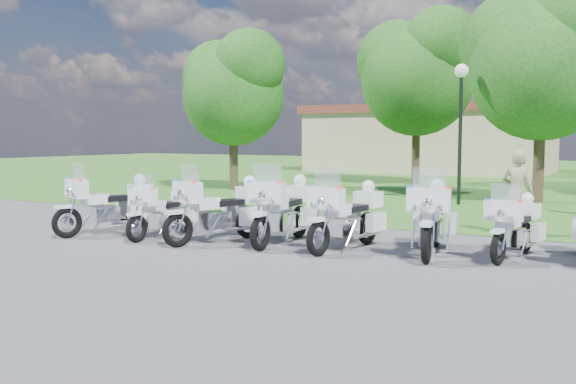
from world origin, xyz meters
The scene contains 15 objects.
ground centered at (0.00, 0.00, 0.00)m, with size 100.00×100.00×0.00m, color #4E4E53.
grass_lawn centered at (0.00, 27.00, 0.00)m, with size 100.00×48.00×0.01m, color #386A21.
motorcycle_0 centered at (-4.26, -0.84, 0.68)m, with size 1.29×2.32×1.62m.
motorcycle_1 centered at (-2.87, -0.59, 0.60)m, with size 0.70×2.12×1.43m.
motorcycle_2 centered at (-1.42, -0.49, 0.70)m, with size 1.32×2.39×1.67m.
motorcycle_3 centered at (-0.19, 0.05, 0.71)m, with size 0.93×2.52×1.69m.
motorcycle_4 centered at (1.25, 0.08, 0.67)m, with size 1.00×2.38×1.61m.
motorcycle_5 centered at (2.85, 0.39, 0.70)m, with size 1.14×2.46×1.67m.
motorcycle_6 centered at (4.28, 0.75, 0.59)m, with size 0.85×2.09×1.40m.
lamp_post centered at (0.92, 9.28, 3.37)m, with size 0.44×0.44×4.50m.
tree_0 centered at (-8.72, 10.39, 4.28)m, with size 4.85×4.14×6.47m.
tree_1 centered at (-3.21, 16.98, 5.21)m, with size 5.91×5.04×7.88m.
tree_2 centered at (2.98, 11.26, 4.85)m, with size 5.50×4.69×7.33m.
building_west centered at (-6.00, 28.00, 2.07)m, with size 14.56×8.32×4.10m.
bystander_a centered at (3.79, 3.50, 0.95)m, with size 0.69×0.46×1.90m, color #969566.
Camera 1 is at (6.50, -11.31, 2.22)m, focal length 40.00 mm.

